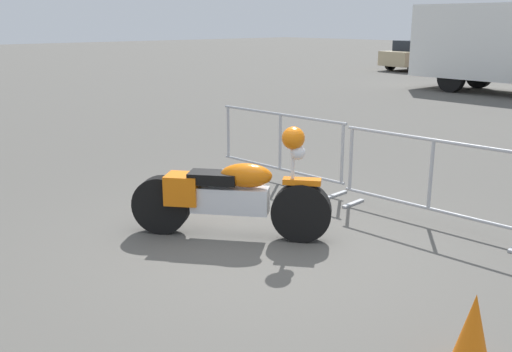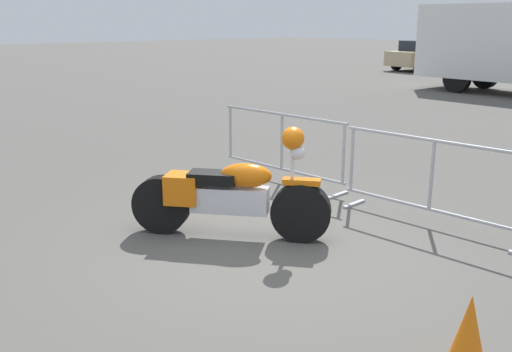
# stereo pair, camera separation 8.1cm
# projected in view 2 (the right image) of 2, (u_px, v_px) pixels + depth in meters

# --- Properties ---
(ground_plane) EXTENTS (120.00, 120.00, 0.00)m
(ground_plane) POSITION_uv_depth(u_px,v_px,m) (269.00, 247.00, 6.28)
(ground_plane) COLOR #54514C
(motorcycle) EXTENTS (1.92, 1.60, 1.31)m
(motorcycle) POSITION_uv_depth(u_px,v_px,m) (230.00, 195.00, 6.49)
(motorcycle) COLOR black
(motorcycle) RESTS_ON ground
(crowd_barrier_near) EXTENTS (2.42, 0.59, 1.07)m
(crowd_barrier_near) POSITION_uv_depth(u_px,v_px,m) (282.00, 146.00, 8.73)
(crowd_barrier_near) COLOR #9EA0A5
(crowd_barrier_near) RESTS_ON ground
(crowd_barrier_far) EXTENTS (2.42, 0.59, 1.07)m
(crowd_barrier_far) POSITION_uv_depth(u_px,v_px,m) (431.00, 181.00, 6.85)
(crowd_barrier_far) COLOR #9EA0A5
(crowd_barrier_far) RESTS_ON ground
(parked_car_tan) EXTENTS (2.35, 4.53, 1.47)m
(parked_car_tan) POSITION_uv_depth(u_px,v_px,m) (427.00, 55.00, 28.78)
(parked_car_tan) COLOR tan
(parked_car_tan) RESTS_ON ground
(parked_car_maroon) EXTENTS (2.28, 4.40, 1.43)m
(parked_car_maroon) POSITION_uv_depth(u_px,v_px,m) (484.00, 58.00, 27.27)
(parked_car_maroon) COLOR maroon
(parked_car_maroon) RESTS_ON ground
(traffic_cone) EXTENTS (0.34, 0.34, 0.59)m
(traffic_cone) POSITION_uv_depth(u_px,v_px,m) (468.00, 334.00, 4.00)
(traffic_cone) COLOR orange
(traffic_cone) RESTS_ON ground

